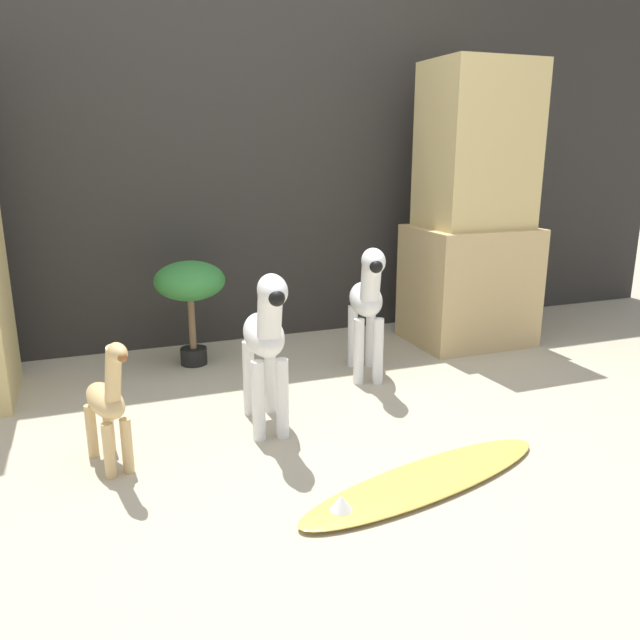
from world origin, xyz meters
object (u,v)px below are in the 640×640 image
Objects in this scene: zebra_left at (266,337)px; giraffe_figurine at (108,403)px; potted_palm_front at (190,286)px; zebra_right at (367,300)px; surfboard at (425,480)px.

giraffe_figurine is at bearing -170.93° from zebra_left.
zebra_left reaches higher than potted_palm_front.
zebra_right and zebra_left have the same top height.
surfboard is (0.38, -0.60, -0.38)m from zebra_left.
zebra_right reaches higher than giraffe_figurine.
surfboard is at bearing -27.02° from giraffe_figurine.
potted_palm_front reaches higher than giraffe_figurine.
giraffe_figurine is 0.48× the size of surfboard.
giraffe_figurine is 0.92× the size of potted_palm_front.
surfboard is at bearing -103.53° from zebra_right.
zebra_left is at bearing -81.12° from potted_palm_front.
zebra_right is at bearing 22.40° from giraffe_figurine.
giraffe_figurine is at bearing -157.60° from zebra_right.
zebra_right is at bearing 33.28° from zebra_left.
zebra_left is at bearing 9.07° from giraffe_figurine.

